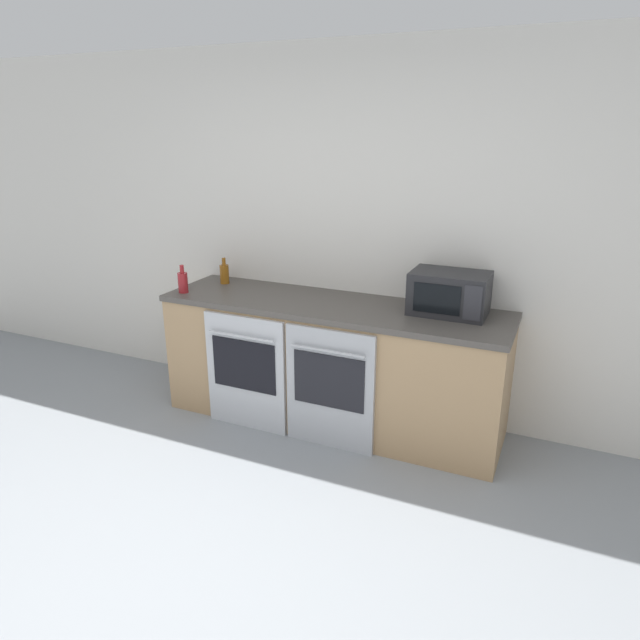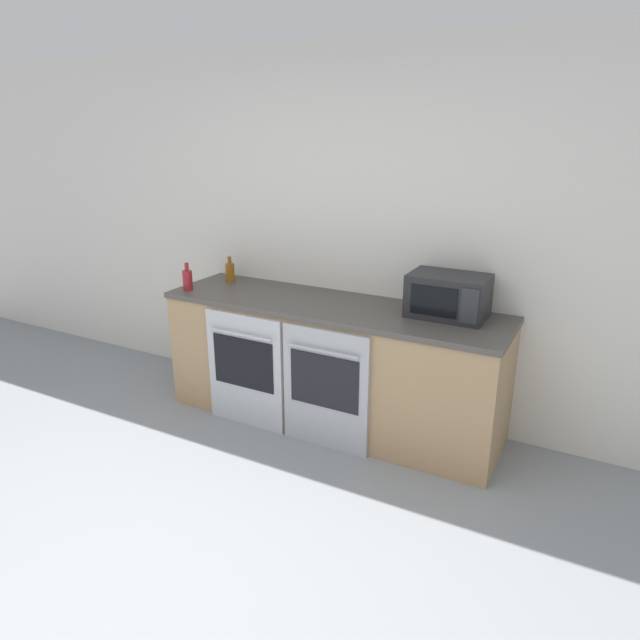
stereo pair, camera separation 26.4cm
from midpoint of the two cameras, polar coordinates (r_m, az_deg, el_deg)
name	(u,v)px [view 1 (the left image)]	position (r m, az deg, el deg)	size (l,w,h in m)	color
ground_plane	(152,625)	(2.94, -19.29, -26.87)	(16.00, 16.00, 0.00)	gray
wall_back	(353,236)	(4.13, 1.43, 8.38)	(10.00, 0.06, 2.60)	silver
counter_back	(332,363)	(4.07, -0.63, -4.36)	(2.43, 0.68, 0.89)	tan
oven_left	(245,372)	(4.03, -9.34, -5.20)	(0.62, 0.06, 0.83)	#B7BABF
oven_right	(329,389)	(3.74, -1.08, -6.91)	(0.62, 0.06, 0.83)	#A8AAAF
microwave	(449,293)	(3.73, 10.84, 2.64)	(0.49, 0.33, 0.28)	#232326
bottle_amber	(224,273)	(4.48, -11.22, 4.58)	(0.07, 0.07, 0.20)	#8C5114
bottle_red	(183,282)	(4.30, -15.28, 3.69)	(0.07, 0.07, 0.20)	maroon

